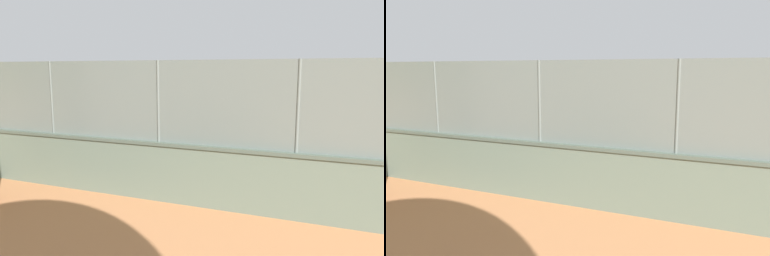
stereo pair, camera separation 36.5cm
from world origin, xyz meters
TOP-DOWN VIEW (x-y plane):
  - ground_plane at (0.00, 0.00)m, footprint 260.00×260.00m
  - perimeter_wall at (-2.70, 11.66)m, footprint 32.70×1.39m
  - fence_panel_on_wall at (-2.70, 11.66)m, footprint 32.11×1.11m
  - player_foreground_swinging at (3.16, 9.02)m, footprint 0.80×1.28m
  - player_baseline_waiting at (2.99, 2.32)m, footprint 1.29×0.79m
  - sports_ball at (2.47, 11.44)m, footprint 0.08×0.08m
  - courtside_bench at (6.39, 10.17)m, footprint 1.61×0.43m

SIDE VIEW (x-z plane):
  - ground_plane at x=0.00m, z-range 0.00..0.00m
  - courtside_bench at x=6.39m, z-range 0.03..0.90m
  - perimeter_wall at x=-2.70m, z-range 0.01..1.47m
  - sports_ball at x=2.47m, z-range 0.78..0.87m
  - player_baseline_waiting at x=2.99m, z-range 0.16..1.86m
  - player_foreground_swinging at x=3.16m, z-range 0.16..1.87m
  - fence_panel_on_wall at x=-2.70m, z-range 1.46..3.39m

